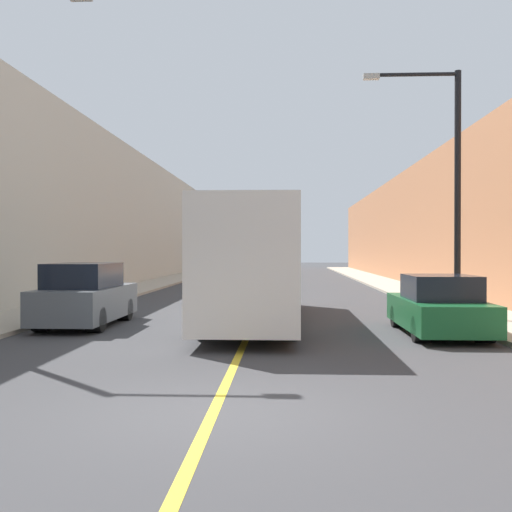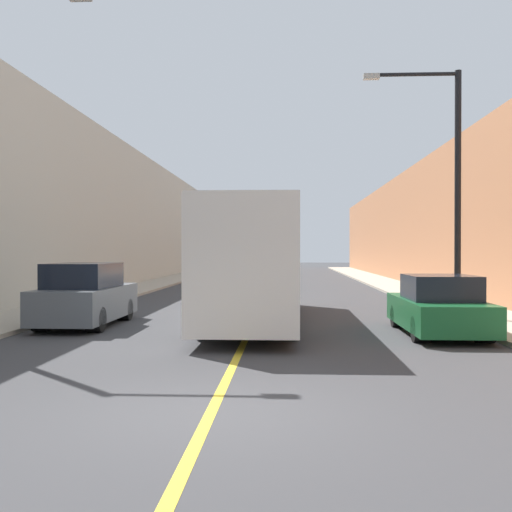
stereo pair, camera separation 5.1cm
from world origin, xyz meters
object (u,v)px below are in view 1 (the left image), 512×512
at_px(parked_suv_left, 86,297).
at_px(bus, 255,262).
at_px(street_lamp_right, 448,175).
at_px(car_right_near, 439,308).

bearing_deg(parked_suv_left, bus, 14.75).
height_order(parked_suv_left, street_lamp_right, street_lamp_right).
relative_size(bus, street_lamp_right, 1.53).
distance_m(bus, street_lamp_right, 6.59).
bearing_deg(bus, car_right_near, -27.69).
distance_m(car_right_near, street_lamp_right, 5.12).
bearing_deg(parked_suv_left, street_lamp_right, 10.13).
relative_size(car_right_near, street_lamp_right, 0.60).
bearing_deg(car_right_near, street_lamp_right, 71.14).
height_order(bus, car_right_near, bus).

